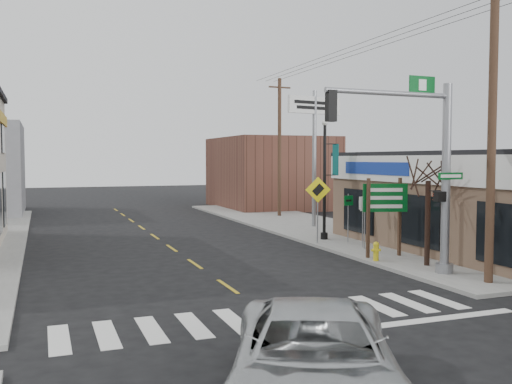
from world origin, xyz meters
name	(u,v)px	position (x,y,z in m)	size (l,w,h in m)	color
ground	(278,321)	(0.00, 0.00, 0.00)	(140.00, 140.00, 0.00)	black
sidewalk_right	(342,234)	(9.00, 13.00, 0.07)	(6.00, 38.00, 0.13)	gray
center_line	(195,264)	(0.00, 8.00, 0.01)	(0.12, 56.00, 0.01)	gold
crosswalk	(272,317)	(0.00, 0.40, 0.01)	(11.00, 2.20, 0.01)	silver
bldg_distant_right	(271,173)	(12.00, 30.00, 2.80)	(8.00, 10.00, 5.60)	brown
suv	(315,361)	(-1.37, -4.67, 0.78)	(2.59, 5.63, 1.56)	#B8BCBD
traffic_signal_pole	(427,158)	(6.44, 2.86, 3.95)	(5.07, 0.39, 6.43)	gray
guide_sign	(385,206)	(7.07, 6.23, 2.09)	(1.74, 0.14, 3.05)	#462F20
fire_hydrant	(376,250)	(6.30, 5.59, 0.52)	(0.22, 0.22, 0.71)	gold
ped_crossing_sign	(318,198)	(6.30, 10.37, 2.15)	(1.16, 0.08, 2.98)	gray
lamp_post	(326,170)	(7.19, 11.34, 3.39)	(0.73, 0.57, 5.61)	black
dance_center_sign	(314,126)	(9.00, 16.17, 5.75)	(3.56, 0.22, 7.56)	gray
bare_tree	(429,165)	(7.50, 4.17, 3.68)	(2.26, 2.26, 4.52)	black
shrub_front	(508,255)	(9.50, 2.46, 0.65)	(1.38, 1.38, 1.03)	#183515
shrub_back	(432,234)	(11.00, 8.39, 0.58)	(1.19, 1.19, 0.89)	black
utility_pole_near	(492,115)	(7.50, 1.19, 5.23)	(1.73, 0.26, 9.94)	#3F331C
utility_pole_far	(279,146)	(9.50, 22.30, 4.78)	(1.58, 0.24, 9.07)	#40321D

